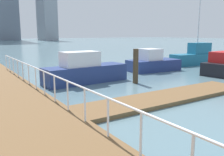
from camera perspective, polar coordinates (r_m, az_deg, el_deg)
The scene contains 8 objects.
ground_plane at distance 19.47m, azimuth -13.56°, elevation 1.04°, with size 300.00×300.00×0.00m, color slate.
floating_dock at distance 11.68m, azimuth 12.04°, elevation -4.63°, with size 10.43×2.00×0.18m, color brown.
boardwalk_railing at distance 7.41m, azimuth -6.49°, elevation -4.22°, with size 0.06×26.92×1.08m.
dock_piling_2 at distance 15.13m, azimuth 5.62°, elevation 2.80°, with size 0.33×0.33×2.16m, color #473826.
moored_boat_0 at distance 15.41m, azimuth -6.50°, elevation 1.71°, with size 5.55×1.97×1.99m.
moored_boat_4 at distance 20.58m, azimuth 9.62°, elevation 3.55°, with size 4.56×2.33×1.86m.
moored_boat_5 at distance 25.75m, azimuth 19.52°, elevation 4.83°, with size 5.91×2.12×8.19m.
skyline_tower_3 at distance 120.91m, azimuth -15.34°, elevation 16.57°, with size 6.09×12.69×33.46m, color #8C939E.
Camera 1 is at (-6.32, 1.85, 3.08)m, focal length 38.59 mm.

